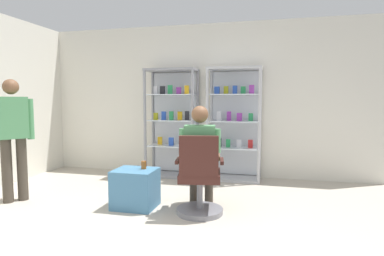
{
  "coord_description": "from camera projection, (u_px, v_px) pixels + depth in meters",
  "views": [
    {
      "loc": [
        1.12,
        -2.66,
        1.35
      ],
      "look_at": [
        0.17,
        1.27,
        1.0
      ],
      "focal_mm": 29.74,
      "sensor_mm": 36.0,
      "label": 1
    }
  ],
  "objects": [
    {
      "name": "back_wall",
      "position": [
        206.0,
        100.0,
        5.74
      ],
      "size": [
        6.0,
        0.1,
        2.7
      ],
      "primitive_type": "cube",
      "color": "silver",
      "rests_on": "ground"
    },
    {
      "name": "display_cabinet_right",
      "position": [
        234.0,
        123.0,
        5.42
      ],
      "size": [
        0.9,
        0.45,
        1.9
      ],
      "color": "#B7B7BC",
      "rests_on": "ground"
    },
    {
      "name": "seated_shopkeeper",
      "position": [
        200.0,
        153.0,
        3.86
      ],
      "size": [
        0.53,
        0.6,
        1.29
      ],
      "color": "#3F382D",
      "rests_on": "ground"
    },
    {
      "name": "display_cabinet_left",
      "position": [
        173.0,
        122.0,
        5.68
      ],
      "size": [
        0.9,
        0.45,
        1.9
      ],
      "color": "gray",
      "rests_on": "ground"
    },
    {
      "name": "office_chair",
      "position": [
        200.0,
        182.0,
        3.73
      ],
      "size": [
        0.6,
        0.56,
        0.96
      ],
      "color": "slate",
      "rests_on": "ground"
    },
    {
      "name": "storage_crate",
      "position": [
        135.0,
        188.0,
        4.01
      ],
      "size": [
        0.52,
        0.45,
        0.48
      ],
      "primitive_type": "cube",
      "color": "teal",
      "rests_on": "ground"
    },
    {
      "name": "ground_plane",
      "position": [
        142.0,
        246.0,
        2.96
      ],
      "size": [
        7.2,
        7.2,
        0.0
      ],
      "primitive_type": "plane",
      "color": "#B2A899"
    },
    {
      "name": "standing_customer",
      "position": [
        13.0,
        132.0,
        4.2
      ],
      "size": [
        0.4,
        0.43,
        1.63
      ],
      "color": "#3F382D",
      "rests_on": "ground"
    },
    {
      "name": "tea_glass",
      "position": [
        144.0,
        165.0,
        4.02
      ],
      "size": [
        0.07,
        0.07,
        0.1
      ],
      "primitive_type": "cylinder",
      "color": "brown",
      "rests_on": "storage_crate"
    }
  ]
}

